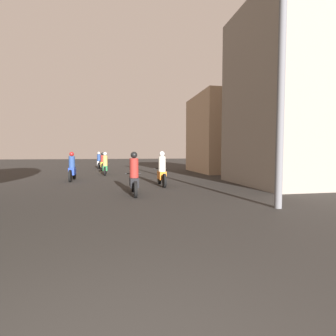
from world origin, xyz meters
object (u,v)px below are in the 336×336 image
motorcycle_silver (99,162)px  building_right_far (221,134)px  motorcycle_black (134,178)px  utility_pole_near (282,58)px  motorcycle_green (105,166)px  building_right_near (296,97)px  motorcycle_blue (72,169)px  motorcycle_yellow (103,163)px  motorcycle_orange (162,172)px

motorcycle_silver → building_right_far: (9.75, -6.23, 2.32)m
motorcycle_black → utility_pole_near: bearing=-32.5°
utility_pole_near → motorcycle_green: bearing=113.2°
building_right_near → building_right_far: 8.41m
motorcycle_black → motorcycle_green: bearing=106.4°
building_right_near → motorcycle_blue: bearing=161.1°
motorcycle_black → motorcycle_yellow: (-1.76, 13.54, -0.00)m
motorcycle_orange → motorcycle_green: size_ratio=1.03×
motorcycle_silver → utility_pole_near: 20.50m
motorcycle_orange → building_right_far: size_ratio=0.33×
motorcycle_green → motorcycle_silver: (-0.87, 7.37, 0.02)m
motorcycle_silver → motorcycle_yellow: bearing=-80.2°
utility_pole_near → motorcycle_silver: bearing=107.2°
motorcycle_orange → utility_pole_near: (2.33, -5.37, 3.43)m
motorcycle_orange → motorcycle_yellow: 11.76m
motorcycle_black → motorcycle_yellow: 13.65m
motorcycle_orange → motorcycle_yellow: (-3.19, 11.32, -0.02)m
motorcycle_yellow → motorcycle_black: bearing=-84.5°
building_right_near → utility_pole_near: 6.25m
motorcycle_green → motorcycle_silver: 7.42m
motorcycle_orange → utility_pole_near: utility_pole_near is taller
motorcycle_orange → motorcycle_blue: bearing=141.6°
motorcycle_orange → motorcycle_yellow: size_ratio=1.02×
motorcycle_blue → motorcycle_black: bearing=-58.2°
motorcycle_orange → motorcycle_black: bearing=-126.0°
motorcycle_black → motorcycle_yellow: size_ratio=1.06×
motorcycle_yellow → utility_pole_near: size_ratio=0.24×
motorcycle_green → utility_pole_near: 13.43m
building_right_near → utility_pole_near: (-4.06, -4.76, -0.10)m
motorcycle_silver → motorcycle_orange: bearing=-75.6°
building_right_near → motorcycle_black: bearing=-168.4°
motorcycle_black → motorcycle_silver: 16.31m
motorcycle_black → building_right_near: building_right_near is taller
motorcycle_silver → utility_pole_near: size_ratio=0.26×
motorcycle_blue → building_right_far: bearing=26.3°
motorcycle_yellow → building_right_far: size_ratio=0.32×
motorcycle_blue → motorcycle_silver: (0.75, 10.85, 0.01)m
motorcycle_black → motorcycle_blue: (-2.98, 5.31, 0.01)m
motorcycle_yellow → motorcycle_silver: motorcycle_silver is taller
motorcycle_orange → building_right_far: 10.10m
motorcycle_silver → building_right_far: size_ratio=0.34×
motorcycle_orange → building_right_near: building_right_near is taller
motorcycle_orange → motorcycle_yellow: motorcycle_orange is taller
motorcycle_blue → motorcycle_green: 3.83m
motorcycle_blue → utility_pole_near: utility_pole_near is taller
motorcycle_green → utility_pole_near: size_ratio=0.24×
motorcycle_green → motorcycle_silver: size_ratio=0.93×
motorcycle_black → building_right_near: 8.73m
motorcycle_blue → utility_pole_near: size_ratio=0.26×
building_right_near → motorcycle_orange: bearing=174.5°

